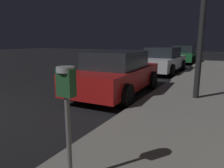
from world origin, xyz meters
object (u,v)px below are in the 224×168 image
(parking_meter, at_px, (67,97))
(car_silver, at_px, (163,60))
(car_red, at_px, (116,73))
(car_green, at_px, (183,54))

(parking_meter, relative_size, car_silver, 0.30)
(car_red, height_order, car_green, same)
(car_red, bearing_deg, car_silver, 90.01)
(car_red, bearing_deg, car_green, 90.00)
(car_silver, bearing_deg, car_green, 89.99)
(parking_meter, bearing_deg, car_silver, 99.65)
(parking_meter, height_order, car_green, parking_meter)
(parking_meter, xyz_separation_m, car_red, (-1.70, 4.34, -0.45))
(car_red, height_order, car_silver, same)
(car_red, bearing_deg, parking_meter, -68.64)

